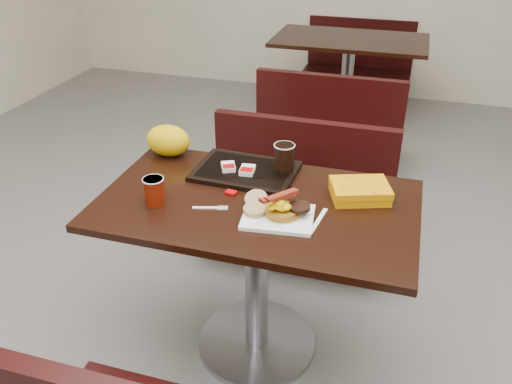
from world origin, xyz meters
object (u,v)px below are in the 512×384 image
(platter, at_px, (278,217))
(clamshell, at_px, (360,191))
(pancake_stack, at_px, (283,211))
(tray, at_px, (246,171))
(coffee_cup_near, at_px, (154,191))
(table_near, at_px, (257,279))
(table_far, at_px, (346,84))
(bench_far_s, at_px, (332,117))
(hashbrown_sleeve_left, at_px, (228,167))
(coffee_cup_far, at_px, (284,157))
(paper_bag, at_px, (168,140))
(fork, at_px, (205,208))
(knife, at_px, (318,221))
(hashbrown_sleeve_right, at_px, (247,170))
(bench_near_n, at_px, (295,199))

(platter, bearing_deg, clamshell, 35.54)
(pancake_stack, bearing_deg, tray, 128.85)
(coffee_cup_near, bearing_deg, table_near, 18.25)
(table_far, relative_size, bench_far_s, 1.20)
(platter, bearing_deg, hashbrown_sleeve_left, 129.10)
(table_far, height_order, coffee_cup_near, coffee_cup_near)
(coffee_cup_far, height_order, paper_bag, paper_bag)
(fork, bearing_deg, coffee_cup_far, 43.02)
(coffee_cup_far, bearing_deg, knife, -57.32)
(table_far, bearing_deg, knife, -84.71)
(fork, distance_m, clamshell, 0.59)
(hashbrown_sleeve_left, distance_m, hashbrown_sleeve_right, 0.08)
(clamshell, bearing_deg, tray, 153.00)
(bench_near_n, relative_size, bench_far_s, 1.00)
(fork, xyz_separation_m, clamshell, (0.54, 0.24, 0.03))
(table_near, relative_size, hashbrown_sleeve_right, 15.67)
(fork, height_order, tray, tray)
(hashbrown_sleeve_left, distance_m, clamshell, 0.55)
(bench_far_s, bearing_deg, clamshell, -78.20)
(tray, relative_size, clamshell, 1.91)
(hashbrown_sleeve_left, height_order, clamshell, clamshell)
(paper_bag, bearing_deg, knife, -25.39)
(bench_far_s, height_order, tray, tray)
(table_far, relative_size, paper_bag, 6.10)
(table_near, xyz_separation_m, fork, (-0.17, -0.10, 0.38))
(platter, bearing_deg, tray, 119.54)
(pancake_stack, bearing_deg, bench_far_s, 93.48)
(bench_far_s, bearing_deg, hashbrown_sleeve_right, -93.14)
(hashbrown_sleeve_right, xyz_separation_m, paper_bag, (-0.39, 0.10, 0.04))
(table_far, distance_m, platter, 2.72)
(hashbrown_sleeve_left, relative_size, hashbrown_sleeve_right, 0.96)
(tray, distance_m, hashbrown_sleeve_right, 0.03)
(bench_near_n, relative_size, knife, 5.50)
(clamshell, bearing_deg, table_near, -178.55)
(table_far, relative_size, pancake_stack, 9.77)
(table_near, xyz_separation_m, bench_near_n, (0.00, 0.70, -0.02))
(platter, distance_m, pancake_stack, 0.03)
(knife, bearing_deg, table_near, -98.34)
(bench_near_n, relative_size, coffee_cup_far, 9.02)
(fork, bearing_deg, clamshell, 8.46)
(bench_far_s, relative_size, pancake_stack, 8.14)
(table_near, relative_size, coffee_cup_far, 10.82)
(tray, bearing_deg, coffee_cup_near, -126.08)
(bench_near_n, height_order, clamshell, clamshell)
(platter, bearing_deg, paper_bag, 141.61)
(platter, xyz_separation_m, hashbrown_sleeve_left, (-0.29, 0.28, 0.02))
(bench_far_s, relative_size, hashbrown_sleeve_left, 13.54)
(table_near, bearing_deg, pancake_stack, -34.16)
(bench_near_n, relative_size, tray, 2.43)
(bench_far_s, bearing_deg, fork, -94.88)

